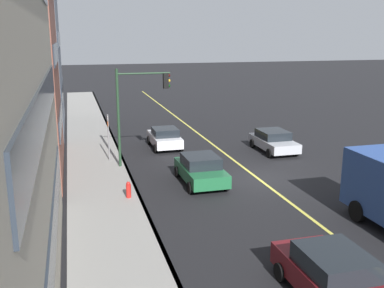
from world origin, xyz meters
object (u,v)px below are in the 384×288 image
object	(u,v)px
car_silver	(274,141)
street_sign_post	(108,135)
traffic_light_mast	(138,101)
fire_hydrant	(129,191)
car_green	(201,169)
car_white	(165,137)
car_maroon	(334,277)

from	to	relation	value
car_silver	street_sign_post	size ratio (longest dim) A/B	1.39
traffic_light_mast	fire_hydrant	size ratio (longest dim) A/B	6.21
car_green	street_sign_post	bearing A→B (deg)	39.48
car_silver	car_white	distance (m)	7.46
car_green	traffic_light_mast	world-z (taller)	traffic_light_mast
car_silver	traffic_light_mast	world-z (taller)	traffic_light_mast
car_maroon	car_green	bearing A→B (deg)	3.51
car_green	traffic_light_mast	xyz separation A→B (m)	(3.83, 2.68, 3.17)
car_maroon	traffic_light_mast	xyz separation A→B (m)	(15.18, 3.38, 3.14)
car_silver	fire_hydrant	distance (m)	12.51
car_white	fire_hydrant	bearing A→B (deg)	158.39
car_maroon	street_sign_post	xyz separation A→B (m)	(16.60, 5.02, 0.96)
car_silver	traffic_light_mast	bearing A→B (deg)	97.66
car_silver	car_white	size ratio (longest dim) A/B	1.08
car_silver	car_maroon	size ratio (longest dim) A/B	0.95
car_maroon	street_sign_post	size ratio (longest dim) A/B	1.46
car_green	fire_hydrant	xyz separation A→B (m)	(-1.51, 4.02, -0.31)
traffic_light_mast	car_silver	bearing A→B (deg)	-82.34
car_white	fire_hydrant	xyz separation A→B (m)	(-9.47, 3.75, -0.27)
fire_hydrant	traffic_light_mast	bearing A→B (deg)	-14.10
traffic_light_mast	fire_hydrant	xyz separation A→B (m)	(-5.34, 1.34, -3.49)
street_sign_post	fire_hydrant	bearing A→B (deg)	-177.42
car_green	car_maroon	bearing A→B (deg)	-176.49
fire_hydrant	car_silver	bearing A→B (deg)	-58.21
car_silver	fire_hydrant	xyz separation A→B (m)	(-6.59, 10.63, -0.28)
street_sign_post	fire_hydrant	distance (m)	6.89
car_silver	fire_hydrant	bearing A→B (deg)	121.79
car_maroon	traffic_light_mast	distance (m)	15.86
traffic_light_mast	car_white	bearing A→B (deg)	-30.27
car_white	car_maroon	size ratio (longest dim) A/B	0.88
car_white	street_sign_post	xyz separation A→B (m)	(-2.71, 4.06, 1.03)
car_white	fire_hydrant	world-z (taller)	car_white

